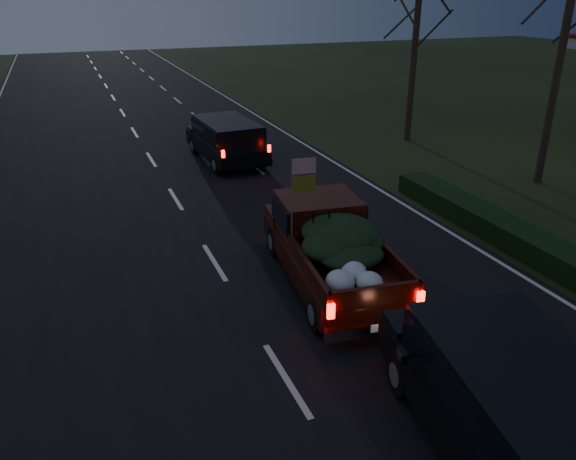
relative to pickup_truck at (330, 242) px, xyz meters
name	(u,v)px	position (x,y,z in m)	size (l,w,h in m)	color
ground	(286,380)	(-2.28, -3.02, -1.03)	(120.00, 120.00, 0.00)	black
road_asphalt	(286,379)	(-2.28, -3.02, -1.02)	(14.00, 120.00, 0.02)	black
hedge_row	(514,236)	(5.52, -0.02, -0.73)	(1.00, 10.00, 0.60)	black
bare_tree_far	(417,19)	(9.22, 10.98, 4.20)	(3.60, 3.60, 7.00)	black
pickup_truck	(330,242)	(0.00, 0.00, 0.00)	(2.62, 5.45, 2.75)	#3C1008
lead_suv	(227,136)	(0.55, 10.59, 0.00)	(2.21, 4.85, 1.37)	black
rear_suv	(519,405)	(0.00, -6.04, 0.09)	(3.10, 5.48, 1.48)	black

